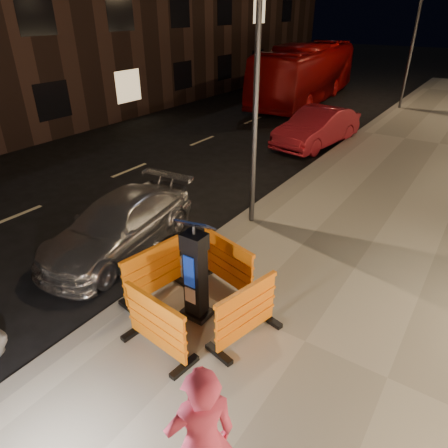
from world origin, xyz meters
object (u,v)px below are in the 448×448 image
Objects in this scene: barrier_front at (156,325)px; barrier_bldgside at (246,313)px; parking_kiosk at (195,272)px; car_silver at (123,248)px; man at (202,441)px; barrier_back at (228,264)px; barrier_kerbside at (153,272)px; bus_doubledecker at (304,101)px; car_red at (315,145)px.

barrier_bldgside is at bearing 51.35° from barrier_front.
parking_kiosk is 3.14m from car_silver.
barrier_front is 0.66× the size of man.
barrier_back is 1.34m from barrier_kerbside.
car_silver is 0.37× the size of bus_doubledecker.
parking_kiosk reaches higher than car_red.
barrier_front is at bearing -71.01° from car_red.
barrier_kerbside reaches higher than car_silver.
man is at bearing -145.75° from barrier_bldgside.
barrier_kerbside is 0.30× the size of car_red.
barrier_front is (0.00, -0.95, -0.39)m from parking_kiosk.
barrier_kerbside reaches higher than car_red.
car_silver is (-3.77, 0.94, -0.64)m from barrier_bldgside.
man is (2.75, -2.22, 0.46)m from barrier_kerbside.
man reaches higher than barrier_back.
barrier_bldgside is at bearing -65.14° from car_red.
parking_kiosk is at bearing -25.03° from car_silver.
barrier_bldgside is 3.94m from car_silver.
barrier_front is 0.30× the size of car_red.
car_silver is at bearing -165.45° from barrier_back.
barrier_kerbside is at bearing -120.65° from barrier_back.
man is at bearing -39.67° from parking_kiosk.
bus_doubledecker is at bearing -121.71° from man.
barrier_kerbside is 0.66× the size of man.
barrier_kerbside is 2.19m from car_silver.
barrier_bldgside is 19.35m from bus_doubledecker.
barrier_back reaches higher than car_silver.
barrier_front is 1.34m from barrier_kerbside.
barrier_back and barrier_bldgside have the same top height.
parking_kiosk is 0.41× the size of car_red.
man is (7.93, -20.22, 1.09)m from bus_doubledecker.
car_silver is at bearing -85.63° from car_red.
barrier_bldgside is 0.30× the size of car_red.
bus_doubledecker is at bearing 124.12° from barrier_back.
parking_kiosk is at bearing -76.46° from bus_doubledecker.
car_silver is 17.38m from bus_doubledecker.
car_silver is at bearing -87.53° from man.
car_silver is 2.13× the size of man.
barrier_bldgside is at bearing -30.65° from barrier_back.
barrier_kerbside is at bearing -168.65° from parking_kiosk.
car_red is at bearing 113.50° from parking_kiosk.
barrier_back is 3.68m from man.
car_silver is at bearing 89.34° from barrier_bldgside.
barrier_back is at bearing -113.57° from man.
barrier_kerbside is 1.90m from barrier_bldgside.
barrier_front is at bearing -78.65° from parking_kiosk.
barrier_back is 0.30× the size of car_red.
barrier_bldgside is 10.92m from car_red.
barrier_front is at bearing 148.35° from barrier_bldgside.
car_silver is (-1.87, 0.94, -0.64)m from barrier_kerbside.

